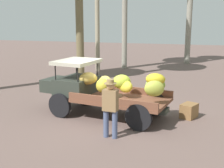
% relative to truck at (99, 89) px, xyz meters
% --- Properties ---
extents(ground_plane, '(60.00, 60.00, 0.00)m').
position_rel_truck_xyz_m(ground_plane, '(-0.22, -0.10, -0.92)').
color(ground_plane, brown).
extents(truck, '(4.62, 2.32, 1.85)m').
position_rel_truck_xyz_m(truck, '(0.00, 0.00, 0.00)').
color(truck, '#2F352E').
rests_on(truck, ground).
extents(farmer, '(0.53, 0.47, 1.65)m').
position_rel_truck_xyz_m(farmer, '(-0.94, 1.80, 0.02)').
color(farmer, '#4B5879').
rests_on(farmer, ground).
extents(wooden_crate, '(0.62, 0.71, 0.48)m').
position_rel_truck_xyz_m(wooden_crate, '(-2.96, -0.57, -0.68)').
color(wooden_crate, olive).
rests_on(wooden_crate, ground).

